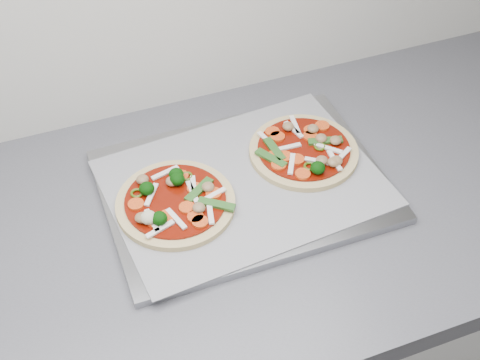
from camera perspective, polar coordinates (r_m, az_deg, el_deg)
name	(u,v)px	position (r m, az deg, el deg)	size (l,w,h in m)	color
baking_tray	(243,186)	(1.08, 0.30, -0.52)	(0.44, 0.33, 0.01)	#939498
parchment	(243,182)	(1.07, 0.30, -0.21)	(0.43, 0.31, 0.00)	gray
pizza_left	(175,201)	(1.04, -5.60, -1.83)	(0.24, 0.24, 0.03)	tan
pizza_right	(304,150)	(1.12, 5.52, 2.52)	(0.21, 0.21, 0.03)	tan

